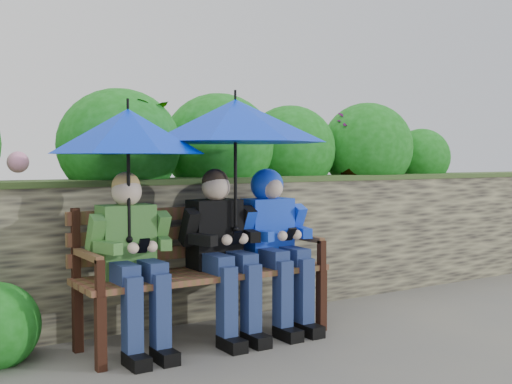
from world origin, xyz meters
TOP-DOWN VIEW (x-y plane):
  - ground at (0.00, 0.00)m, footprint 60.00×60.00m
  - garden_backdrop at (-0.01, 1.61)m, footprint 8.00×2.87m
  - park_bench at (-0.37, 0.18)m, footprint 1.66×0.49m
  - boy_left at (-0.88, 0.11)m, footprint 0.49×0.57m
  - boy_middle at (-0.26, 0.11)m, footprint 0.50×0.58m
  - boy_right at (0.16, 0.12)m, footprint 0.49×0.60m
  - umbrella_left at (-0.89, 0.11)m, footprint 0.94×0.94m
  - umbrella_right at (-0.17, 0.08)m, footprint 1.18×1.18m

SIDE VIEW (x-z plane):
  - ground at x=0.00m, z-range 0.00..0.00m
  - park_bench at x=-0.37m, z-range 0.06..0.94m
  - garden_backdrop at x=-0.01m, z-range -0.27..1.46m
  - boy_left at x=-0.88m, z-range 0.06..1.16m
  - boy_middle at x=-0.26m, z-range 0.06..1.17m
  - boy_right at x=0.16m, z-range 0.10..1.21m
  - umbrella_left at x=-0.89m, z-range 0.90..1.76m
  - umbrella_right at x=-0.17m, z-range 0.95..1.88m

